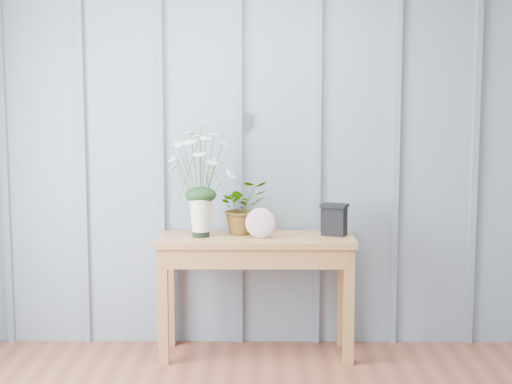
{
  "coord_description": "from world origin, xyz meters",
  "views": [
    {
      "loc": [
        -0.11,
        -2.74,
        1.62
      ],
      "look_at": [
        -0.14,
        1.94,
        1.03
      ],
      "focal_mm": 55.0,
      "sensor_mm": 36.0,
      "label": 1
    }
  ],
  "objects_px": {
    "daisy_vase": "(200,169)",
    "carved_box": "(334,219)",
    "felt_disc_vessel": "(261,223)",
    "sideboard": "(256,254)"
  },
  "relations": [
    {
      "from": "daisy_vase",
      "to": "carved_box",
      "type": "bearing_deg",
      "value": 3.79
    },
    {
      "from": "daisy_vase",
      "to": "felt_disc_vessel",
      "type": "relative_size",
      "value": 3.57
    },
    {
      "from": "daisy_vase",
      "to": "carved_box",
      "type": "distance_m",
      "value": 0.88
    },
    {
      "from": "daisy_vase",
      "to": "carved_box",
      "type": "relative_size",
      "value": 3.42
    },
    {
      "from": "sideboard",
      "to": "daisy_vase",
      "type": "xyz_separation_m",
      "value": [
        -0.34,
        -0.02,
        0.53
      ]
    },
    {
      "from": "sideboard",
      "to": "daisy_vase",
      "type": "bearing_deg",
      "value": -177.01
    },
    {
      "from": "sideboard",
      "to": "felt_disc_vessel",
      "type": "xyz_separation_m",
      "value": [
        0.03,
        -0.07,
        0.21
      ]
    },
    {
      "from": "felt_disc_vessel",
      "to": "carved_box",
      "type": "relative_size",
      "value": 0.96
    },
    {
      "from": "felt_disc_vessel",
      "to": "carved_box",
      "type": "distance_m",
      "value": 0.47
    },
    {
      "from": "sideboard",
      "to": "carved_box",
      "type": "xyz_separation_m",
      "value": [
        0.48,
        0.04,
        0.21
      ]
    }
  ]
}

